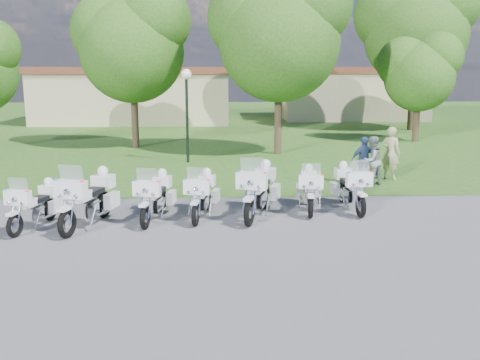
{
  "coord_description": "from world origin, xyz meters",
  "views": [
    {
      "loc": [
        0.37,
        -13.5,
        4.05
      ],
      "look_at": [
        0.94,
        1.2,
        0.95
      ],
      "focal_mm": 40.0,
      "sensor_mm": 36.0,
      "label": 1
    }
  ],
  "objects_px": {
    "bystander_a": "(391,153)",
    "motorcycle_6": "(350,187)",
    "bystander_b": "(372,161)",
    "bystander_c": "(364,160)",
    "motorcycle_0": "(35,204)",
    "motorcycle_2": "(155,196)",
    "motorcycle_3": "(202,194)",
    "lamp_post": "(187,92)",
    "motorcycle_4": "(259,190)",
    "motorcycle_5": "(309,189)",
    "motorcycle_1": "(89,198)"
  },
  "relations": [
    {
      "from": "bystander_a",
      "to": "bystander_b",
      "type": "height_order",
      "value": "bystander_a"
    },
    {
      "from": "motorcycle_5",
      "to": "motorcycle_4",
      "type": "bearing_deg",
      "value": 28.12
    },
    {
      "from": "motorcycle_2",
      "to": "motorcycle_6",
      "type": "distance_m",
      "value": 5.61
    },
    {
      "from": "motorcycle_0",
      "to": "motorcycle_3",
      "type": "bearing_deg",
      "value": -154.22
    },
    {
      "from": "motorcycle_2",
      "to": "bystander_a",
      "type": "relative_size",
      "value": 1.18
    },
    {
      "from": "motorcycle_3",
      "to": "lamp_post",
      "type": "xyz_separation_m",
      "value": [
        -0.9,
        8.65,
        2.4
      ]
    },
    {
      "from": "motorcycle_0",
      "to": "motorcycle_3",
      "type": "distance_m",
      "value": 4.35
    },
    {
      "from": "motorcycle_3",
      "to": "bystander_a",
      "type": "bearing_deg",
      "value": -135.22
    },
    {
      "from": "motorcycle_0",
      "to": "bystander_c",
      "type": "bearing_deg",
      "value": -139.07
    },
    {
      "from": "motorcycle_3",
      "to": "motorcycle_5",
      "type": "relative_size",
      "value": 1.01
    },
    {
      "from": "motorcycle_3",
      "to": "motorcycle_5",
      "type": "height_order",
      "value": "motorcycle_3"
    },
    {
      "from": "motorcycle_5",
      "to": "bystander_c",
      "type": "height_order",
      "value": "bystander_c"
    },
    {
      "from": "motorcycle_1",
      "to": "bystander_a",
      "type": "xyz_separation_m",
      "value": [
        9.69,
        5.58,
        0.24
      ]
    },
    {
      "from": "motorcycle_1",
      "to": "bystander_c",
      "type": "relative_size",
      "value": 1.51
    },
    {
      "from": "motorcycle_0",
      "to": "lamp_post",
      "type": "xyz_separation_m",
      "value": [
        3.37,
        9.49,
        2.43
      ]
    },
    {
      "from": "motorcycle_1",
      "to": "motorcycle_2",
      "type": "relative_size",
      "value": 1.12
    },
    {
      "from": "motorcycle_2",
      "to": "bystander_a",
      "type": "height_order",
      "value": "bystander_a"
    },
    {
      "from": "motorcycle_0",
      "to": "motorcycle_4",
      "type": "distance_m",
      "value": 5.91
    },
    {
      "from": "motorcycle_2",
      "to": "motorcycle_6",
      "type": "bearing_deg",
      "value": -161.24
    },
    {
      "from": "motorcycle_5",
      "to": "lamp_post",
      "type": "relative_size",
      "value": 0.56
    },
    {
      "from": "motorcycle_2",
      "to": "bystander_c",
      "type": "height_order",
      "value": "bystander_c"
    },
    {
      "from": "motorcycle_5",
      "to": "bystander_c",
      "type": "bearing_deg",
      "value": -119.39
    },
    {
      "from": "motorcycle_5",
      "to": "bystander_b",
      "type": "xyz_separation_m",
      "value": [
        2.7,
        3.18,
        0.24
      ]
    },
    {
      "from": "motorcycle_6",
      "to": "bystander_b",
      "type": "relative_size",
      "value": 1.36
    },
    {
      "from": "motorcycle_0",
      "to": "motorcycle_3",
      "type": "xyz_separation_m",
      "value": [
        4.27,
        0.85,
        0.03
      ]
    },
    {
      "from": "motorcycle_4",
      "to": "motorcycle_3",
      "type": "bearing_deg",
      "value": 18.27
    },
    {
      "from": "bystander_b",
      "to": "bystander_c",
      "type": "distance_m",
      "value": 0.32
    },
    {
      "from": "motorcycle_3",
      "to": "bystander_b",
      "type": "height_order",
      "value": "bystander_b"
    },
    {
      "from": "motorcycle_0",
      "to": "lamp_post",
      "type": "height_order",
      "value": "lamp_post"
    },
    {
      "from": "bystander_b",
      "to": "motorcycle_2",
      "type": "bearing_deg",
      "value": -4.04
    },
    {
      "from": "motorcycle_0",
      "to": "bystander_b",
      "type": "relative_size",
      "value": 1.22
    },
    {
      "from": "motorcycle_2",
      "to": "lamp_post",
      "type": "bearing_deg",
      "value": -82.6
    },
    {
      "from": "motorcycle_0",
      "to": "motorcycle_6",
      "type": "bearing_deg",
      "value": -155.39
    },
    {
      "from": "motorcycle_3",
      "to": "motorcycle_6",
      "type": "height_order",
      "value": "motorcycle_6"
    },
    {
      "from": "motorcycle_4",
      "to": "motorcycle_5",
      "type": "bearing_deg",
      "value": -141.27
    },
    {
      "from": "motorcycle_3",
      "to": "bystander_c",
      "type": "distance_m",
      "value": 6.89
    },
    {
      "from": "lamp_post",
      "to": "bystander_b",
      "type": "height_order",
      "value": "lamp_post"
    },
    {
      "from": "bystander_c",
      "to": "motorcycle_2",
      "type": "bearing_deg",
      "value": 20.57
    },
    {
      "from": "motorcycle_5",
      "to": "bystander_c",
      "type": "relative_size",
      "value": 1.32
    },
    {
      "from": "motorcycle_2",
      "to": "bystander_a",
      "type": "bearing_deg",
      "value": -138.22
    },
    {
      "from": "motorcycle_5",
      "to": "motorcycle_6",
      "type": "distance_m",
      "value": 1.21
    },
    {
      "from": "bystander_a",
      "to": "motorcycle_6",
      "type": "bearing_deg",
      "value": 99.87
    },
    {
      "from": "bystander_b",
      "to": "bystander_c",
      "type": "xyz_separation_m",
      "value": [
        -0.2,
        0.25,
        -0.02
      ]
    },
    {
      "from": "lamp_post",
      "to": "bystander_a",
      "type": "bearing_deg",
      "value": -26.52
    },
    {
      "from": "lamp_post",
      "to": "bystander_b",
      "type": "relative_size",
      "value": 2.32
    },
    {
      "from": "motorcycle_2",
      "to": "bystander_b",
      "type": "relative_size",
      "value": 1.33
    },
    {
      "from": "motorcycle_4",
      "to": "motorcycle_6",
      "type": "height_order",
      "value": "motorcycle_4"
    },
    {
      "from": "motorcycle_3",
      "to": "motorcycle_2",
      "type": "bearing_deg",
      "value": 18.67
    },
    {
      "from": "motorcycle_0",
      "to": "bystander_c",
      "type": "relative_size",
      "value": 1.25
    },
    {
      "from": "motorcycle_3",
      "to": "motorcycle_4",
      "type": "xyz_separation_m",
      "value": [
        1.57,
        0.02,
        0.11
      ]
    }
  ]
}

